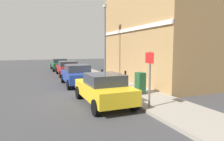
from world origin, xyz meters
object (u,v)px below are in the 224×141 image
car_green (59,64)px  car_blue (77,75)px  lamppost (105,39)px  bollard_near_cabinet (125,78)px  car_yellow (103,89)px  utility_cabinet (140,84)px  car_red (68,68)px  bollard_far_kerb (102,76)px  street_sign (150,71)px

car_green → car_blue: bearing=-179.8°
car_green → lamppost: 10.82m
car_green → bollard_near_cabinet: size_ratio=4.33×
car_yellow → bollard_near_cabinet: car_yellow is taller
car_green → lamppost: (2.24, -10.26, 2.58)m
utility_cabinet → car_green: bearing=98.8°
car_green → lamppost: lamppost is taller
car_red → bollard_far_kerb: (1.29, -6.60, -0.02)m
car_yellow → car_green: size_ratio=0.89×
bollard_near_cabinet → bollard_far_kerb: 1.80m
car_blue → street_sign: size_ratio=1.71×
car_blue → car_green: (0.10, 10.94, -0.03)m
bollard_far_kerb → lamppost: 3.20m
utility_cabinet → lamppost: size_ratio=0.20×
bollard_far_kerb → car_red: bearing=101.0°
utility_cabinet → bollard_far_kerb: utility_cabinet is taller
utility_cabinet → bollard_far_kerb: size_ratio=1.11×
bollard_far_kerb → lamppost: lamppost is taller
bollard_far_kerb → street_sign: bearing=-89.7°
car_red → lamppost: bearing=-156.0°
car_green → utility_cabinet: bearing=-170.5°
utility_cabinet → bollard_near_cabinet: size_ratio=1.11×
bollard_far_kerb → car_blue: bearing=146.3°
lamppost → utility_cabinet: bearing=-88.3°
car_red → bollard_near_cabinet: (2.36, -8.05, -0.02)m
car_yellow → bollard_far_kerb: bearing=-19.1°
car_red → bollard_near_cabinet: bearing=-162.8°
car_blue → lamppost: (2.34, 0.67, 2.55)m
car_yellow → car_red: (0.11, 10.87, -0.01)m
car_red → car_green: size_ratio=0.95×
car_red → bollard_far_kerb: bearing=-168.1°
car_green → lamppost: bearing=-167.0°
car_red → bollard_far_kerb: car_red is taller
street_sign → car_green: bearing=94.7°
bollard_far_kerb → car_yellow: bearing=-108.1°
utility_cabinet → street_sign: size_ratio=0.50×
car_yellow → car_blue: car_blue is taller
car_blue → car_green: bearing=-0.4°
bollard_near_cabinet → bollard_far_kerb: bearing=126.6°
car_yellow → lamppost: lamppost is taller
bollard_far_kerb → street_sign: size_ratio=0.45×
car_red → utility_cabinet: bearing=-166.5°
bollard_near_cabinet → car_yellow: bearing=-131.1°
bollard_far_kerb → street_sign: (0.03, -5.91, 0.96)m
utility_cabinet → bollard_near_cabinet: (0.10, 2.07, 0.02)m
car_blue → car_red: car_blue is taller
car_green → utility_cabinet: 15.65m
car_green → street_sign: size_ratio=1.95×
car_blue → street_sign: 7.15m
car_blue → car_red: bearing=-2.3°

